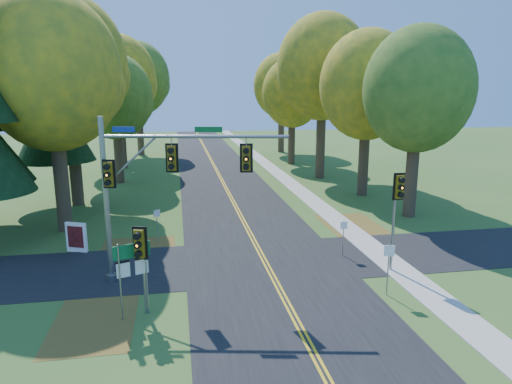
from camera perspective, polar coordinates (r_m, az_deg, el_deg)
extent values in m
plane|color=#31571E|center=(21.73, 2.07, -10.47)|extent=(160.00, 160.00, 0.00)
cube|color=black|center=(21.73, 2.07, -10.45)|extent=(8.00, 160.00, 0.02)
cube|color=black|center=(23.55, 1.05, -8.59)|extent=(60.00, 6.00, 0.02)
cube|color=gold|center=(21.71, 1.81, -10.43)|extent=(0.10, 160.00, 0.01)
cube|color=gold|center=(21.74, 2.33, -10.39)|extent=(0.10, 160.00, 0.01)
cube|color=#9E998E|center=(23.71, 17.08, -8.95)|extent=(1.60, 160.00, 0.06)
cube|color=brown|center=(25.15, -14.68, -7.62)|extent=(4.00, 6.00, 0.00)
cube|color=brown|center=(29.09, 12.83, -4.76)|extent=(3.50, 8.00, 0.00)
cube|color=brown|center=(18.90, -19.52, -14.90)|extent=(3.00, 5.00, 0.00)
cylinder|color=#38281C|center=(30.14, -23.18, 1.73)|extent=(0.86, 0.86, 6.75)
ellipsoid|color=gold|center=(29.73, -24.22, 13.50)|extent=(8.00, 8.00, 9.20)
sphere|color=gold|center=(30.55, -20.56, 12.23)|extent=(4.80, 4.80, 4.80)
sphere|color=gold|center=(29.36, -27.48, 14.79)|extent=(4.40, 4.40, 4.40)
cylinder|color=#38281C|center=(32.79, 18.89, 2.26)|extent=(0.83, 0.83, 6.08)
ellipsoid|color=olive|center=(32.33, 19.59, 12.00)|extent=(7.20, 7.20, 8.28)
sphere|color=olive|center=(33.99, 20.76, 10.68)|extent=(4.32, 4.32, 4.32)
sphere|color=olive|center=(31.11, 18.27, 13.42)|extent=(3.96, 3.96, 3.96)
cylinder|color=#38281C|center=(36.88, -21.76, 4.18)|extent=(0.89, 0.89, 7.42)
ellipsoid|color=gold|center=(36.62, -22.63, 14.63)|extent=(8.60, 8.60, 9.89)
sphere|color=gold|center=(37.54, -19.46, 13.48)|extent=(5.16, 5.16, 5.16)
sphere|color=gold|center=(36.19, -25.46, 15.79)|extent=(4.73, 4.73, 4.73)
cylinder|color=#38281C|center=(38.55, 13.31, 4.21)|extent=(0.84, 0.84, 6.30)
ellipsoid|color=gold|center=(38.18, 13.75, 12.87)|extent=(7.60, 7.60, 8.74)
sphere|color=gold|center=(39.84, 15.08, 11.67)|extent=(4.56, 4.56, 4.56)
sphere|color=gold|center=(36.99, 12.35, 14.14)|extent=(4.18, 4.18, 4.18)
cylinder|color=#38281C|center=(44.66, -16.81, 4.67)|extent=(0.81, 0.81, 5.62)
ellipsoid|color=olive|center=(44.30, -17.24, 11.33)|extent=(6.80, 6.80, 7.82)
sphere|color=olive|center=(45.19, -15.29, 10.59)|extent=(4.08, 4.08, 4.08)
sphere|color=olive|center=(43.79, -18.99, 12.10)|extent=(3.74, 3.74, 3.74)
cylinder|color=#38281C|center=(45.62, 8.08, 6.51)|extent=(0.90, 0.90, 7.65)
ellipsoid|color=gold|center=(45.44, 8.36, 15.20)|extent=(8.80, 8.80, 10.12)
sphere|color=gold|center=(47.22, 9.91, 13.97)|extent=(5.28, 5.28, 5.28)
sphere|color=gold|center=(44.20, 6.79, 16.47)|extent=(4.84, 4.84, 4.84)
cylinder|color=#38281C|center=(53.25, -16.43, 6.60)|extent=(0.87, 0.87, 6.98)
ellipsoid|color=gold|center=(53.03, -16.86, 13.45)|extent=(8.20, 8.20, 9.43)
sphere|color=gold|center=(54.08, -14.89, 12.66)|extent=(4.92, 4.92, 4.92)
sphere|color=gold|center=(52.43, -18.63, 14.25)|extent=(4.51, 4.51, 4.51)
cylinder|color=#38281C|center=(54.34, 4.47, 6.58)|extent=(0.82, 0.82, 5.85)
ellipsoid|color=gold|center=(54.06, 4.56, 12.26)|extent=(7.00, 7.00, 8.05)
sphere|color=gold|center=(55.44, 5.71, 11.52)|extent=(4.20, 4.20, 4.20)
sphere|color=gold|center=(53.09, 3.46, 13.03)|extent=(3.85, 3.85, 3.85)
cylinder|color=#38281C|center=(63.94, -14.30, 7.73)|extent=(0.88, 0.88, 7.20)
ellipsoid|color=olive|center=(63.77, -14.62, 13.59)|extent=(8.40, 8.40, 9.66)
sphere|color=olive|center=(64.91, -12.98, 12.90)|extent=(5.04, 5.04, 5.04)
sphere|color=olive|center=(63.09, -16.10, 14.29)|extent=(4.62, 4.62, 4.62)
cylinder|color=#38281C|center=(64.95, 3.16, 7.86)|extent=(0.85, 0.85, 6.53)
ellipsoid|color=gold|center=(64.74, 3.23, 13.15)|extent=(7.80, 7.80, 8.97)
sphere|color=gold|center=(66.24, 4.33, 12.45)|extent=(4.68, 4.68, 4.68)
sphere|color=gold|center=(63.70, 2.17, 13.88)|extent=(4.29, 4.29, 4.29)
cylinder|color=#38281C|center=(37.26, -23.38, 0.99)|extent=(0.50, 0.50, 3.42)
cone|color=black|center=(36.72, -23.97, 7.79)|extent=(5.60, 5.60, 5.45)
cone|color=black|center=(36.68, -24.53, 13.85)|extent=(4.57, 4.57, 5.45)
cone|color=black|center=(37.05, -25.10, 19.85)|extent=(3.55, 3.55, 5.45)
cylinder|color=gray|center=(21.08, -18.20, -1.17)|extent=(0.23, 0.23, 7.45)
cylinder|color=gray|center=(22.16, -17.57, -10.17)|extent=(0.47, 0.47, 0.32)
cylinder|color=gray|center=(19.64, -7.65, 6.89)|extent=(7.86, 1.67, 0.15)
cylinder|color=gray|center=(20.39, -15.43, 3.74)|extent=(2.38, 0.55, 2.20)
cylinder|color=gray|center=(19.84, -10.53, 6.29)|extent=(0.04, 0.04, 0.38)
cube|color=#72590C|center=(19.93, -10.45, 4.22)|extent=(0.42, 0.38, 1.06)
cube|color=black|center=(19.93, -10.45, 4.22)|extent=(0.55, 0.14, 1.26)
sphere|color=orange|center=(19.69, -10.59, 4.12)|extent=(0.19, 0.19, 0.19)
cylinder|color=black|center=(19.64, -10.63, 5.10)|extent=(0.28, 0.22, 0.26)
cylinder|color=black|center=(19.69, -10.59, 4.12)|extent=(0.28, 0.22, 0.26)
cylinder|color=black|center=(19.74, -10.55, 3.14)|extent=(0.28, 0.22, 0.26)
cylinder|color=gray|center=(19.45, -1.23, 6.37)|extent=(0.04, 0.04, 0.38)
cube|color=#72590C|center=(19.54, -1.22, 4.26)|extent=(0.42, 0.38, 1.06)
cube|color=black|center=(19.54, -1.22, 4.26)|extent=(0.55, 0.14, 1.26)
sphere|color=orange|center=(19.30, -1.25, 4.16)|extent=(0.19, 0.19, 0.19)
cylinder|color=black|center=(19.25, -1.25, 5.16)|extent=(0.28, 0.22, 0.26)
cylinder|color=black|center=(19.30, -1.25, 4.16)|extent=(0.28, 0.22, 0.26)
cylinder|color=black|center=(19.35, -1.24, 3.16)|extent=(0.28, 0.22, 0.26)
cube|color=#72590C|center=(20.60, -17.88, 2.17)|extent=(0.42, 0.38, 1.06)
cube|color=black|center=(20.60, -17.88, 2.17)|extent=(0.55, 0.14, 1.26)
sphere|color=orange|center=(20.37, -18.10, 2.04)|extent=(0.19, 0.19, 0.19)
cylinder|color=black|center=(20.31, -18.17, 2.99)|extent=(0.28, 0.22, 0.26)
cylinder|color=black|center=(20.37, -18.10, 2.04)|extent=(0.28, 0.22, 0.26)
cylinder|color=black|center=(20.43, -18.04, 1.10)|extent=(0.28, 0.22, 0.26)
cube|color=navy|center=(20.30, -16.23, 7.53)|extent=(0.95, 0.22, 0.23)
cube|color=#0C5926|center=(19.53, -5.96, 7.78)|extent=(1.16, 0.27, 0.23)
cylinder|color=gray|center=(22.56, 16.80, -3.77)|extent=(0.13, 0.13, 4.74)
cube|color=#72590C|center=(21.93, 17.40, 0.66)|extent=(0.38, 0.34, 1.08)
cube|color=black|center=(21.93, 17.40, 0.66)|extent=(0.56, 0.06, 1.27)
sphere|color=orange|center=(21.72, 17.72, 0.53)|extent=(0.19, 0.19, 0.19)
cylinder|color=black|center=(21.66, 17.78, 1.42)|extent=(0.27, 0.18, 0.26)
cylinder|color=black|center=(21.72, 17.72, 0.53)|extent=(0.27, 0.18, 0.26)
cylinder|color=black|center=(21.79, 17.66, -0.36)|extent=(0.27, 0.18, 0.26)
cylinder|color=#95979D|center=(18.25, -13.79, -9.54)|extent=(0.13, 0.13, 3.49)
cube|color=#72590C|center=(17.63, -14.27, -6.20)|extent=(0.45, 0.42, 1.09)
cube|color=black|center=(17.63, -14.27, -6.20)|extent=(0.55, 0.20, 1.29)
sphere|color=orange|center=(17.41, -14.58, -6.46)|extent=(0.20, 0.20, 0.20)
cylinder|color=black|center=(17.30, -14.64, -5.36)|extent=(0.30, 0.24, 0.26)
cylinder|color=black|center=(17.41, -14.58, -6.46)|extent=(0.30, 0.24, 0.26)
cylinder|color=black|center=(17.52, -14.51, -7.54)|extent=(0.30, 0.24, 0.26)
cylinder|color=gray|center=(18.00, -16.61, -10.84)|extent=(0.06, 0.06, 3.01)
cylinder|color=gray|center=(18.25, -13.52, -10.32)|extent=(0.06, 0.06, 3.01)
cube|color=#0D5F2E|center=(17.73, -15.29, -7.10)|extent=(1.32, 0.56, 0.55)
cube|color=silver|center=(17.73, -15.29, -7.10)|extent=(1.12, 0.45, 0.08)
cube|color=silver|center=(17.89, -16.26, -9.39)|extent=(0.48, 0.22, 0.55)
cube|color=black|center=(17.77, -16.32, -8.40)|extent=(0.47, 0.19, 0.10)
cube|color=silver|center=(18.07, -14.08, -9.05)|extent=(0.48, 0.22, 0.55)
cube|color=black|center=(17.95, -14.14, -8.06)|extent=(0.47, 0.19, 0.10)
cube|color=white|center=(26.39, -21.53, -5.28)|extent=(1.15, 0.60, 1.63)
cube|color=maroon|center=(26.31, -21.64, -5.25)|extent=(0.84, 0.37, 1.18)
cube|color=white|center=(26.85, -22.22, -6.57)|extent=(0.09, 0.09, 0.27)
cube|color=white|center=(26.35, -20.58, -6.79)|extent=(0.09, 0.09, 0.27)
cylinder|color=gray|center=(24.36, 10.85, -5.69)|extent=(0.04, 0.04, 1.94)
cube|color=white|center=(24.13, 10.93, -4.11)|extent=(0.37, 0.04, 0.40)
cylinder|color=gray|center=(20.21, 16.18, -9.28)|extent=(0.05, 0.05, 2.30)
cube|color=white|center=(19.91, 16.34, -7.06)|extent=(0.43, 0.14, 0.47)
cylinder|color=gray|center=(26.67, -12.23, -4.11)|extent=(0.04, 0.04, 1.97)
cube|color=silver|center=(26.47, -12.29, -2.63)|extent=(0.36, 0.18, 0.40)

